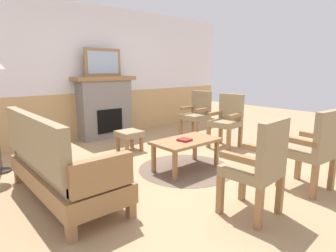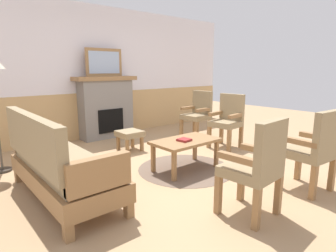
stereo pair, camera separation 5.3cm
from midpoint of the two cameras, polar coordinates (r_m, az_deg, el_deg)
The scene contains 13 objects.
ground_plane at distance 4.29m, azimuth 3.43°, elevation -7.93°, with size 14.00×14.00×0.00m, color tan.
wall_back at distance 6.18m, azimuth -13.63°, elevation 10.13°, with size 7.20×0.14×2.70m.
fireplace at distance 6.01m, azimuth -12.25°, elevation 3.86°, with size 1.30×0.44×1.28m.
framed_picture at distance 5.96m, azimuth -12.63°, elevation 12.53°, with size 0.80×0.04×0.56m.
couch at distance 3.32m, azimuth -20.84°, elevation -7.36°, with size 0.70×1.80×0.98m.
coffee_table at distance 4.01m, azimuth 4.02°, elevation -3.57°, with size 0.96×0.56×0.44m.
round_rug at distance 4.13m, azimuth 3.94°, elevation -8.71°, with size 1.37×1.37×0.01m, color brown.
book_on_table at distance 3.93m, azimuth 3.70°, elevation -2.84°, with size 0.16×0.16×0.03m, color maroon.
footstool at distance 4.98m, azimuth -7.50°, elevation -1.83°, with size 0.40×0.40×0.36m.
armchair_near_fireplace at distance 5.90m, azimuth 6.42°, elevation 2.80°, with size 0.50×0.50×0.98m.
armchair_by_window_left at distance 5.26m, azimuth 12.38°, elevation 1.53°, with size 0.53×0.53×0.98m.
armchair_front_left at distance 2.83m, azimuth 18.17°, elevation -7.39°, with size 0.50×0.50×0.98m.
armchair_front_center at distance 3.68m, azimuth 28.00°, elevation -3.86°, with size 0.52×0.52×0.98m.
Camera 2 is at (-2.80, -2.92, 1.43)m, focal length 29.90 mm.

